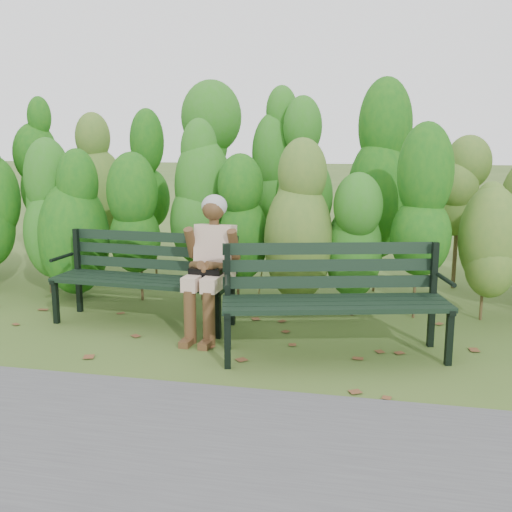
# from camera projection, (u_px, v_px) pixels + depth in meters

# --- Properties ---
(ground) EXTENTS (80.00, 80.00, 0.00)m
(ground) POSITION_uv_depth(u_px,v_px,m) (248.00, 345.00, 5.36)
(ground) COLOR #3B5921
(footpath) EXTENTS (60.00, 2.50, 0.01)m
(footpath) POSITION_uv_depth(u_px,v_px,m) (158.00, 479.00, 3.24)
(footpath) COLOR #474749
(footpath) RESTS_ON ground
(hedge_band) EXTENTS (11.04, 1.67, 2.42)m
(hedge_band) POSITION_uv_depth(u_px,v_px,m) (283.00, 188.00, 6.90)
(hedge_band) COLOR #47381E
(hedge_band) RESTS_ON ground
(leaf_litter) EXTENTS (5.79, 2.28, 0.01)m
(leaf_litter) POSITION_uv_depth(u_px,v_px,m) (256.00, 348.00, 5.28)
(leaf_litter) COLOR brown
(leaf_litter) RESTS_ON ground
(bench_left) EXTENTS (1.82, 0.70, 0.90)m
(bench_left) POSITION_uv_depth(u_px,v_px,m) (147.00, 270.00, 5.97)
(bench_left) COLOR black
(bench_left) RESTS_ON ground
(bench_right) EXTENTS (1.97, 1.05, 0.94)m
(bench_right) POSITION_uv_depth(u_px,v_px,m) (333.00, 290.00, 5.07)
(bench_right) COLOR black
(bench_right) RESTS_ON ground
(seated_woman) EXTENTS (0.53, 0.77, 1.31)m
(seated_woman) POSITION_uv_depth(u_px,v_px,m) (210.00, 257.00, 5.56)
(seated_woman) COLOR beige
(seated_woman) RESTS_ON ground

